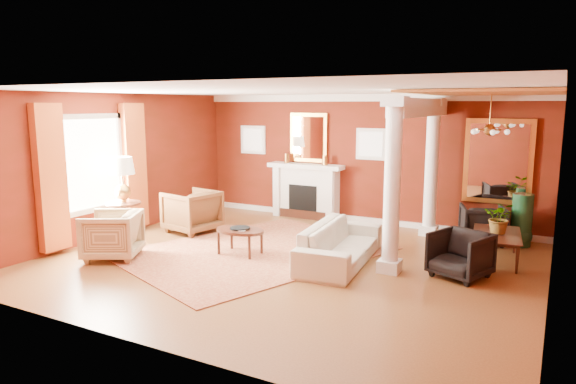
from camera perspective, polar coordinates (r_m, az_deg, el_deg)
The scene contains 27 objects.
ground at distance 8.91m, azimuth 0.00°, elevation -7.76°, with size 8.00×8.00×0.00m, color brown.
room_shell at distance 8.52m, azimuth 0.00°, elevation 5.30°, with size 8.04×7.04×2.92m.
fireplace at distance 12.21m, azimuth 1.98°, elevation 0.14°, with size 1.85×0.42×1.29m.
overmantel_mirror at distance 12.19m, azimuth 2.30°, elevation 6.06°, with size 0.95×0.07×1.15m.
flank_window_left at distance 12.96m, azimuth -3.89°, elevation 5.82°, with size 0.70×0.07×0.70m.
flank_window_right at distance 11.62m, azimuth 9.24°, elevation 5.27°, with size 0.70×0.07×0.70m.
left_window at distance 10.56m, azimuth -20.61°, elevation 2.29°, with size 0.21×2.55×2.60m.
column_front at distance 8.22m, azimuth 11.51°, elevation 0.79°, with size 0.36×0.36×2.80m.
column_back at distance 10.81m, azimuth 15.66°, elevation 2.73°, with size 0.36×0.36×2.80m.
header_beam at distance 9.67m, azimuth 14.53°, elevation 9.09°, with size 0.30×3.20×0.32m, color white.
amber_ceiling at distance 9.31m, azimuth 21.37°, elevation 10.26°, with size 2.30×3.40×0.04m, color #CC813C.
dining_mirror at distance 11.06m, azimuth 22.29°, elevation 3.15°, with size 1.30×0.07×1.70m.
chandelier at distance 9.37m, azimuth 21.47°, elevation 6.44°, with size 0.60×0.62×0.75m.
crown_trim at distance 11.66m, azimuth 8.19°, elevation 10.33°, with size 8.00×0.08×0.16m, color white.
base_trim at distance 11.95m, azimuth 7.87°, elevation -3.02°, with size 8.00×0.08×0.12m, color white.
rug at distance 9.49m, azimuth -3.83°, elevation -6.62°, with size 3.35×4.46×0.02m, color maroon.
sofa at distance 8.77m, azimuth 5.83°, elevation -5.01°, with size 2.32×0.68×0.91m, color beige.
armchair_leopard at distance 11.00m, azimuth -10.63°, elevation -1.90°, with size 0.96×0.90×0.99m, color black.
armchair_stripe at distance 9.49m, azimuth -18.98°, elevation -4.31°, with size 0.89×0.84×0.92m, color tan.
coffee_table at distance 9.25m, azimuth -5.36°, elevation -4.41°, with size 0.93×0.93×0.47m.
coffee_book at distance 9.16m, azimuth -5.57°, elevation -3.55°, with size 0.16×0.02×0.22m, color black.
side_table at distance 10.50m, azimuth -17.92°, elevation 0.89°, with size 0.67×0.67×1.67m.
dining_table at distance 9.56m, azimuth 22.31°, elevation -4.88°, with size 1.38×0.49×0.77m, color black.
dining_chair_near at distance 8.46m, azimuth 18.60°, elevation -6.39°, with size 0.78×0.73×0.80m, color black.
dining_chair_far at distance 10.69m, azimuth 20.81°, elevation -3.15°, with size 0.80×0.75×0.82m, color black.
green_urn at distance 10.75m, azimuth 24.49°, elevation -3.40°, with size 0.42×0.42×1.02m.
potted_plant at distance 9.44m, azimuth 22.61°, elevation -1.33°, with size 0.50×0.56×0.43m, color #26591E.
Camera 1 is at (4.01, -7.49, 2.67)m, focal length 32.00 mm.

